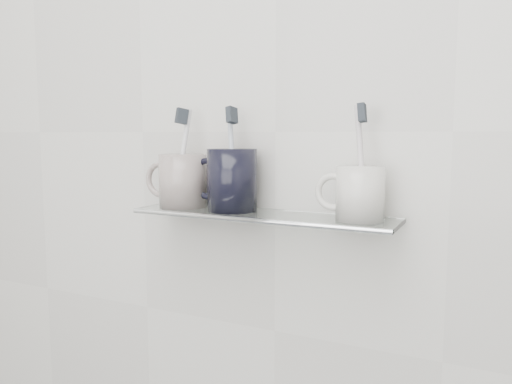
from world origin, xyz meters
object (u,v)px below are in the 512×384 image
Objects in this scene: shelf_glass at (262,215)px; mug_right at (360,193)px; mug_left at (183,181)px; mug_center at (232,180)px.

shelf_glass is 0.19m from mug_right.
mug_left is (-0.18, 0.00, 0.06)m from shelf_glass.
mug_left is at bearing 176.87° from mug_right.
mug_left reaches higher than shelf_glass.
mug_left reaches higher than mug_right.
mug_left is 0.36m from mug_right.
mug_center is at bearing 7.11° from mug_left.
shelf_glass is 5.44× the size of mug_right.
mug_center is 0.25m from mug_right.
mug_right is (0.36, 0.00, -0.01)m from mug_left.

